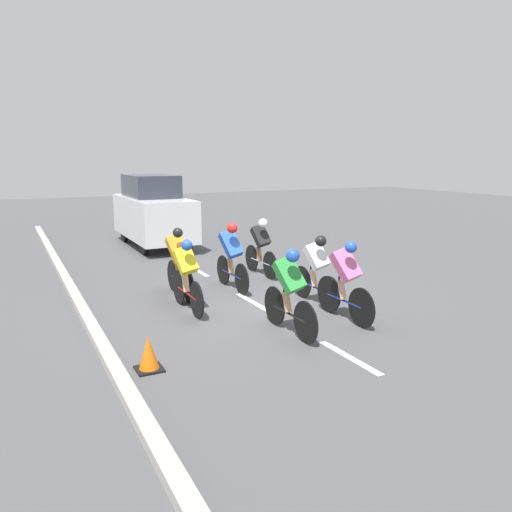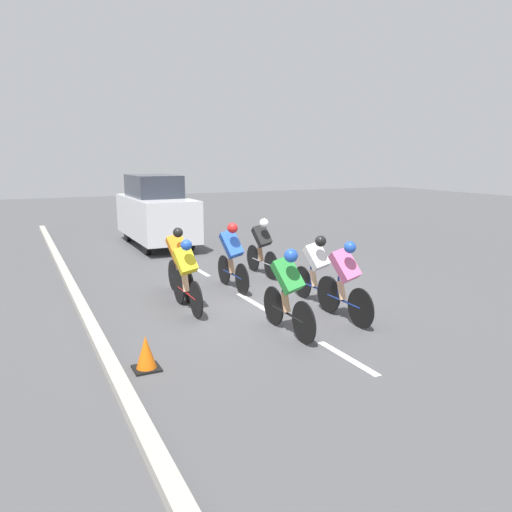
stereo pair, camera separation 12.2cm
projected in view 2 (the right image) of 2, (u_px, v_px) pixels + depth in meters
ground_plane at (250, 301)px, 10.24m from camera, size 60.00×60.00×0.00m
lane_stripe_near at (347, 358)px, 7.33m from camera, size 0.12×1.40×0.01m
lane_stripe_mid at (253, 302)px, 10.14m from camera, size 0.12×1.40×0.01m
lane_stripe_far at (199, 270)px, 12.96m from camera, size 0.12×1.40×0.01m
curb at (89, 321)px, 8.75m from camera, size 0.20×26.58×0.14m
cyclist_blue at (232, 254)px, 10.90m from camera, size 0.44×1.68×1.54m
cyclist_orange at (179, 261)px, 10.33m from camera, size 0.44×1.72×1.52m
cyclist_green at (288, 289)px, 8.10m from camera, size 0.45×1.70×1.51m
cyclist_white at (316, 268)px, 9.80m from camera, size 0.43×1.68×1.44m
cyclist_yellow at (186, 274)px, 9.39m from camera, size 0.41×1.73×1.44m
cyclist_pink at (345, 279)px, 8.81m from camera, size 0.46×1.68×1.50m
cyclist_black at (262, 245)px, 12.26m from camera, size 0.42×1.68×1.46m
support_car at (156, 211)px, 16.37m from camera, size 1.70×4.37×2.33m
traffic_cone at (146, 353)px, 6.88m from camera, size 0.36×0.36×0.49m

